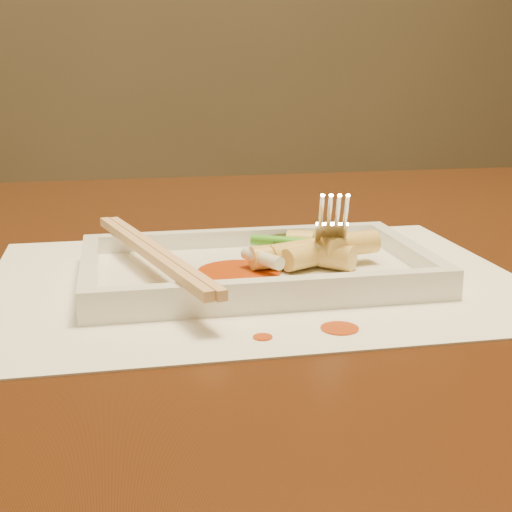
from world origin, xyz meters
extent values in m
cube|color=black|center=(0.00, 0.00, 0.73)|extent=(1.40, 0.90, 0.04)
cube|color=white|center=(-0.05, -0.07, 0.75)|extent=(0.40, 0.30, 0.00)
cylinder|color=#B63505|center=(-0.02, -0.19, 0.75)|extent=(0.02, 0.02, 0.00)
cylinder|color=#B63505|center=(-0.07, -0.19, 0.75)|extent=(0.01, 0.01, 0.00)
cube|color=white|center=(-0.05, -0.07, 0.76)|extent=(0.26, 0.16, 0.01)
cube|color=white|center=(-0.05, 0.00, 0.77)|extent=(0.26, 0.01, 0.01)
cube|color=white|center=(-0.05, -0.15, 0.77)|extent=(0.26, 0.01, 0.01)
cube|color=white|center=(-0.18, -0.07, 0.77)|extent=(0.01, 0.14, 0.01)
cube|color=white|center=(0.07, -0.07, 0.77)|extent=(0.01, 0.14, 0.01)
cube|color=black|center=(-0.02, -0.03, 0.77)|extent=(0.05, 0.04, 0.01)
cylinder|color=#EAEACC|center=(-0.05, -0.09, 0.77)|extent=(0.03, 0.04, 0.01)
cylinder|color=#309017|center=(-0.01, -0.05, 0.77)|extent=(0.08, 0.05, 0.01)
cube|color=tan|center=(-0.13, -0.07, 0.78)|extent=(0.07, 0.23, 0.01)
cube|color=tan|center=(-0.13, -0.07, 0.78)|extent=(0.07, 0.23, 0.01)
cylinder|color=#B63505|center=(-0.07, -0.08, 0.76)|extent=(0.06, 0.06, 0.00)
cylinder|color=#F2D671|center=(0.00, -0.04, 0.77)|extent=(0.05, 0.03, 0.02)
cylinder|color=#F2D671|center=(0.00, -0.09, 0.77)|extent=(0.04, 0.04, 0.02)
cylinder|color=#F2D671|center=(0.01, -0.07, 0.78)|extent=(0.02, 0.04, 0.02)
cylinder|color=#F2D671|center=(-0.03, -0.08, 0.77)|extent=(0.05, 0.03, 0.02)
cylinder|color=#F2D671|center=(-0.02, -0.08, 0.77)|extent=(0.04, 0.03, 0.02)
cylinder|color=#F2D671|center=(0.02, -0.08, 0.78)|extent=(0.05, 0.03, 0.02)
cylinder|color=#F2D671|center=(-0.01, -0.08, 0.77)|extent=(0.05, 0.04, 0.02)
cylinder|color=#F2D671|center=(0.01, -0.06, 0.77)|extent=(0.04, 0.05, 0.02)
camera|label=1|loc=(-0.15, -0.59, 0.91)|focal=50.00mm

